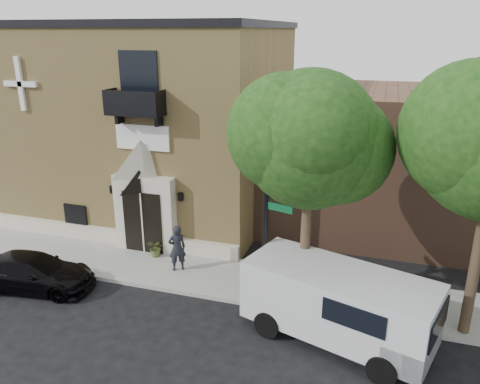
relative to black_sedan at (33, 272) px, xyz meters
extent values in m
plane|color=black|center=(3.53, 1.14, -0.64)|extent=(120.00, 120.00, 0.00)
cube|color=gray|center=(4.53, 2.64, -0.57)|extent=(42.00, 3.00, 0.15)
cube|color=tan|center=(0.53, 9.14, 3.86)|extent=(12.00, 10.00, 9.00)
cube|color=black|center=(0.53, 9.14, 8.51)|extent=(12.20, 10.20, 0.30)
cube|color=beige|center=(0.53, 4.02, -0.19)|extent=(12.00, 0.30, 0.60)
cube|color=beige|center=(2.53, 3.89, 1.11)|extent=(2.60, 0.55, 3.20)
pyramid|color=beige|center=(2.53, 3.89, 3.46)|extent=(2.60, 0.55, 1.50)
cube|color=black|center=(2.53, 3.60, 0.81)|extent=(1.70, 0.06, 2.60)
cube|color=beige|center=(2.53, 3.56, 0.81)|extent=(0.06, 0.04, 2.60)
cube|color=white|center=(2.53, 4.08, 4.26)|extent=(2.30, 0.10, 1.00)
cube|color=black|center=(2.53, 3.69, 5.26)|extent=(2.20, 0.90, 0.10)
cube|color=black|center=(2.53, 3.26, 5.71)|extent=(2.20, 0.06, 0.90)
cube|color=black|center=(1.48, 3.69, 5.71)|extent=(0.06, 0.90, 0.90)
cube|color=black|center=(3.58, 3.69, 5.71)|extent=(0.06, 0.90, 0.90)
cube|color=black|center=(2.53, 4.11, 6.46)|extent=(1.60, 0.08, 2.20)
cube|color=white|center=(-2.97, 4.06, 6.16)|extent=(0.22, 0.14, 2.20)
cube|color=white|center=(-2.97, 4.06, 6.16)|extent=(1.60, 0.14, 0.22)
cube|color=black|center=(-1.07, 4.09, 0.51)|extent=(1.10, 0.10, 1.00)
cube|color=#FE5F29|center=(-1.07, 4.12, 0.51)|extent=(0.85, 0.06, 0.75)
cube|color=black|center=(0.98, 4.02, 1.96)|extent=(0.18, 0.18, 0.32)
cube|color=black|center=(4.08, 4.02, 1.96)|extent=(0.18, 0.18, 0.32)
cube|color=brown|center=(15.53, 10.14, 2.56)|extent=(18.00, 8.00, 6.40)
cylinder|color=#38281C|center=(9.53, 1.59, 1.61)|extent=(0.32, 0.32, 4.20)
sphere|color=#14380F|center=(9.53, 1.59, 5.18)|extent=(4.20, 4.20, 4.20)
sphere|color=#14380F|center=(10.33, 1.89, 4.88)|extent=(3.36, 3.36, 3.36)
sphere|color=#14380F|center=(8.83, 1.39, 5.38)|extent=(3.57, 3.57, 3.57)
sphere|color=#14380F|center=(9.73, 0.89, 5.58)|extent=(3.15, 3.15, 3.15)
cylinder|color=#38281C|center=(14.53, 1.59, 1.72)|extent=(0.32, 0.32, 4.42)
sphere|color=#14380F|center=(13.83, 1.39, 5.70)|extent=(3.82, 3.82, 3.83)
imported|color=black|center=(0.00, 0.00, 0.00)|extent=(4.64, 2.37, 1.29)
cube|color=silver|center=(10.80, 0.22, 0.69)|extent=(5.95, 3.78, 1.88)
cube|color=silver|center=(12.92, -0.45, 0.13)|extent=(1.73, 2.45, 0.78)
cube|color=black|center=(13.34, -0.58, 1.02)|extent=(0.89, 1.90, 0.78)
cube|color=black|center=(11.31, -1.11, 1.07)|extent=(1.70, 0.57, 0.67)
cylinder|color=black|center=(8.79, -0.25, -0.22)|extent=(0.89, 0.52, 0.84)
cylinder|color=black|center=(9.43, 1.76, -0.22)|extent=(0.89, 0.52, 0.84)
cylinder|color=black|center=(12.18, -1.32, -0.22)|extent=(0.89, 0.52, 0.84)
cylinder|color=black|center=(12.81, 0.69, -0.22)|extent=(0.89, 0.52, 0.84)
cylinder|color=black|center=(8.20, 1.62, 2.83)|extent=(0.18, 0.18, 6.65)
cube|color=#094D28|center=(8.68, 1.48, 2.94)|extent=(0.91, 0.31, 0.24)
cube|color=#094D28|center=(8.34, 2.10, 3.22)|extent=(0.31, 0.91, 0.24)
cylinder|color=maroon|center=(9.27, 1.35, -0.46)|extent=(0.33, 0.33, 0.07)
cylinder|color=maroon|center=(9.27, 1.35, -0.17)|extent=(0.24, 0.24, 0.50)
sphere|color=maroon|center=(9.27, 1.35, 0.11)|extent=(0.24, 0.24, 0.24)
cylinder|color=maroon|center=(9.27, 1.35, -0.13)|extent=(0.41, 0.11, 0.11)
cube|color=#0F391E|center=(11.63, 2.08, 0.03)|extent=(1.92, 1.42, 1.04)
cube|color=black|center=(11.63, 2.08, 0.60)|extent=(1.98, 1.48, 0.11)
imported|color=#4B5B2A|center=(3.21, 3.33, -0.13)|extent=(0.82, 0.77, 0.74)
imported|color=black|center=(4.52, 2.57, 0.42)|extent=(0.80, 0.74, 1.83)
camera|label=1|loc=(11.60, -12.08, 8.25)|focal=35.00mm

